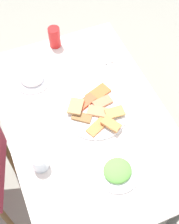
{
  "coord_description": "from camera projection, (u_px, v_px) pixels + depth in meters",
  "views": [
    {
      "loc": [
        -0.77,
        0.29,
        2.01
      ],
      "look_at": [
        -0.0,
        -0.02,
        0.76
      ],
      "focal_mm": 49.87,
      "sensor_mm": 36.0,
      "label": 1
    }
  ],
  "objects": [
    {
      "name": "ground_plane",
      "position": [
        87.0,
        174.0,
        2.13
      ],
      "size": [
        6.0,
        6.0,
        0.0
      ],
      "primitive_type": "plane",
      "color": "gray"
    },
    {
      "name": "dining_table",
      "position": [
        86.0,
        125.0,
        1.59
      ],
      "size": [
        1.16,
        0.78,
        0.73
      ],
      "color": "silver",
      "rests_on": "ground_plane"
    },
    {
      "name": "pide_platter",
      "position": [
        95.0,
        111.0,
        1.52
      ],
      "size": [
        0.31,
        0.31,
        0.04
      ],
      "color": "white",
      "rests_on": "dining_table"
    },
    {
      "name": "salad_plate_greens",
      "position": [
        32.0,
        78.0,
        1.63
      ],
      "size": [
        0.2,
        0.2,
        0.07
      ],
      "color": "white",
      "rests_on": "dining_table"
    },
    {
      "name": "salad_plate_rice",
      "position": [
        117.0,
        171.0,
        1.35
      ],
      "size": [
        0.2,
        0.2,
        0.04
      ],
      "color": "white",
      "rests_on": "dining_table"
    },
    {
      "name": "soda_can",
      "position": [
        54.0,
        37.0,
        1.74
      ],
      "size": [
        0.08,
        0.08,
        0.12
      ],
      "primitive_type": "cylinder",
      "rotation": [
        0.0,
        0.0,
        3.39
      ],
      "color": "red",
      "rests_on": "dining_table"
    },
    {
      "name": "drinking_glass",
      "position": [
        40.0,
        162.0,
        1.34
      ],
      "size": [
        0.07,
        0.07,
        0.09
      ],
      "primitive_type": "cylinder",
      "color": "silver",
      "rests_on": "dining_table"
    },
    {
      "name": "paper_napkin",
      "position": [
        101.0,
        53.0,
        1.75
      ],
      "size": [
        0.14,
        0.14,
        0.0
      ],
      "primitive_type": "cube",
      "rotation": [
        0.0,
        0.0,
        -0.23
      ],
      "color": "white",
      "rests_on": "dining_table"
    },
    {
      "name": "fork",
      "position": [
        104.0,
        52.0,
        1.76
      ],
      "size": [
        0.18,
        0.04,
        0.0
      ],
      "primitive_type": "cube",
      "rotation": [
        0.0,
        0.0,
        0.12
      ],
      "color": "silver",
      "rests_on": "paper_napkin"
    },
    {
      "name": "spoon",
      "position": [
        98.0,
        53.0,
        1.75
      ],
      "size": [
        0.19,
        0.03,
        0.0
      ],
      "primitive_type": "cube",
      "rotation": [
        0.0,
        0.0,
        0.09
      ],
      "color": "silver",
      "rests_on": "paper_napkin"
    }
  ]
}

